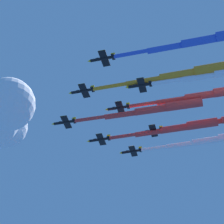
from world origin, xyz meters
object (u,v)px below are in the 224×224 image
object	(u,v)px
jet_port_outer	(207,140)
jet_starboard_inner	(175,128)
jet_starboard_mid	(201,40)
jet_lead	(153,109)
jet_port_mid	(201,95)
jet_port_inner	(180,74)

from	to	relation	value
jet_port_outer	jet_starboard_inner	bearing A→B (deg)	68.66
jet_starboard_mid	jet_port_outer	world-z (taller)	jet_port_outer
jet_lead	jet_starboard_inner	size ratio (longest dim) A/B	1.10
jet_port_outer	jet_port_mid	bearing A→B (deg)	109.59
jet_port_mid	jet_starboard_mid	xyz separation A→B (m)	(-11.98, 25.89, -1.31)
jet_starboard_inner	jet_port_mid	xyz separation A→B (m)	(-15.76, 8.56, 3.25)
jet_port_outer	jet_port_inner	bearing A→B (deg)	100.70
jet_port_mid	jet_port_outer	distance (m)	27.17
jet_starboard_mid	jet_starboard_inner	bearing A→B (deg)	-51.15
jet_lead	jet_port_inner	world-z (taller)	jet_port_inner
jet_port_inner	jet_port_outer	xyz separation A→B (m)	(7.84, -41.50, 0.90)
jet_port_outer	jet_lead	bearing A→B (deg)	74.54
jet_port_inner	jet_starboard_inner	xyz separation A→B (m)	(14.50, -24.47, -1.59)
jet_lead	jet_port_inner	distance (m)	19.30
jet_port_inner	jet_port_outer	distance (m)	42.24
jet_lead	jet_starboard_mid	distance (m)	35.80
jet_port_inner	jet_port_outer	size ratio (longest dim) A/B	1.12
jet_starboard_inner	jet_starboard_mid	distance (m)	44.27
jet_lead	jet_port_mid	world-z (taller)	jet_port_mid
jet_lead	jet_port_mid	xyz separation A→B (m)	(-17.94, -6.36, 3.47)
jet_port_inner	jet_port_mid	world-z (taller)	jet_port_mid
jet_lead	jet_port_inner	xyz separation A→B (m)	(-16.68, 9.55, 1.81)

